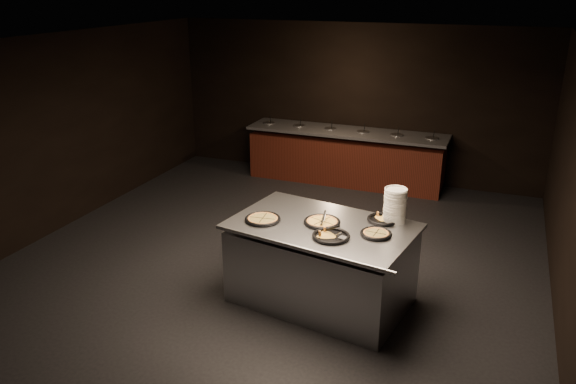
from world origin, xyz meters
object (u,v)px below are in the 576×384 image
Objects in this scene: serving_counter at (321,265)px; pan_veggie_whole at (263,219)px; plate_stack at (395,205)px; pan_cheese_whole at (322,222)px.

pan_veggie_whole is at bearing -158.86° from serving_counter.
plate_stack is 1.53m from pan_veggie_whole.
pan_veggie_whole reaches higher than serving_counter.
pan_cheese_whole is (0.67, 0.17, 0.00)m from pan_veggie_whole.
pan_veggie_whole is (-1.42, -0.53, -0.18)m from plate_stack.
serving_counter is at bearing -152.06° from plate_stack.
plate_stack is 0.86m from pan_cheese_whole.
pan_cheese_whole is at bearing 14.64° from pan_veggie_whole.
pan_veggie_whole is (-0.68, -0.14, 0.54)m from serving_counter.
plate_stack is at bearing 37.36° from serving_counter.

